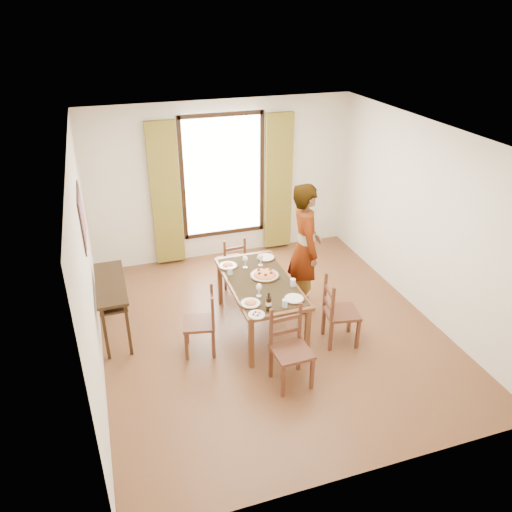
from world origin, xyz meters
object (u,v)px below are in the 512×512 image
object	(u,v)px
console_table	(111,290)
dining_table	(260,285)
man	(305,248)
pasta_platter	(265,273)

from	to	relation	value
console_table	dining_table	size ratio (longest dim) A/B	0.72
dining_table	man	size ratio (longest dim) A/B	0.86
console_table	man	bearing A→B (deg)	-3.36
dining_table	pasta_platter	bearing A→B (deg)	42.43
console_table	pasta_platter	distance (m)	2.05
console_table	pasta_platter	world-z (taller)	pasta_platter
console_table	man	world-z (taller)	man
man	console_table	bearing A→B (deg)	95.60
console_table	pasta_platter	xyz separation A→B (m)	(2.00, -0.41, 0.12)
dining_table	man	world-z (taller)	man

